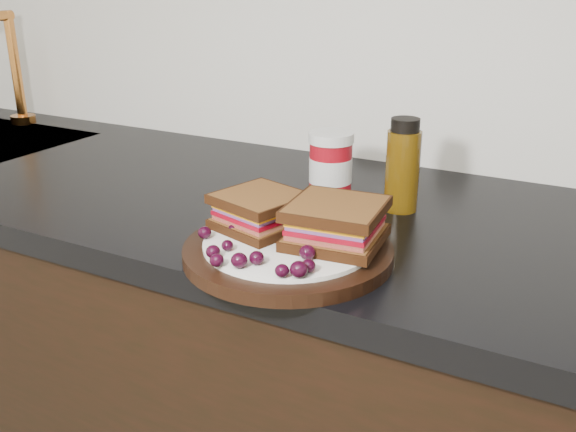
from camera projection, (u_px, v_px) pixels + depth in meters
name	position (u px, v px, depth m)	size (l,w,h in m)	color
countertop	(393.00, 232.00, 0.99)	(3.98, 0.60, 0.04)	black
faucet	(15.00, 67.00, 1.57)	(0.06, 0.22, 0.28)	#C97832
plate	(288.00, 252.00, 0.86)	(0.28, 0.28, 0.02)	black
sandwich_left	(260.00, 211.00, 0.89)	(0.11, 0.11, 0.05)	brown
sandwich_right	(336.00, 223.00, 0.84)	(0.12, 0.12, 0.05)	brown
grape_0	(205.00, 233.00, 0.86)	(0.02, 0.02, 0.02)	black
grape_1	(227.00, 245.00, 0.82)	(0.02, 0.02, 0.01)	black
grape_2	(213.00, 252.00, 0.80)	(0.02, 0.02, 0.02)	black
grape_3	(217.00, 260.00, 0.77)	(0.02, 0.02, 0.02)	black
grape_4	(239.00, 260.00, 0.77)	(0.02, 0.02, 0.02)	black
grape_5	(257.00, 258.00, 0.78)	(0.02, 0.02, 0.02)	black
grape_6	(282.00, 271.00, 0.75)	(0.02, 0.02, 0.02)	black
grape_7	(299.00, 269.00, 0.75)	(0.02, 0.02, 0.02)	black
grape_8	(308.00, 266.00, 0.76)	(0.02, 0.02, 0.02)	black
grape_9	(307.00, 252.00, 0.79)	(0.02, 0.02, 0.02)	black
grape_10	(347.00, 252.00, 0.79)	(0.02, 0.02, 0.02)	black
grape_11	(337.00, 242.00, 0.82)	(0.02, 0.02, 0.02)	black
grape_12	(343.00, 243.00, 0.83)	(0.02, 0.02, 0.01)	black
grape_13	(344.00, 225.00, 0.88)	(0.02, 0.02, 0.02)	black
grape_14	(267.00, 214.00, 0.92)	(0.02, 0.02, 0.02)	black
grape_15	(256.00, 223.00, 0.89)	(0.02, 0.02, 0.02)	black
grape_16	(239.00, 224.00, 0.88)	(0.02, 0.02, 0.02)	black
grape_17	(233.00, 230.00, 0.87)	(0.02, 0.02, 0.02)	black
grape_18	(264.00, 219.00, 0.90)	(0.02, 0.02, 0.02)	black
grape_19	(250.00, 219.00, 0.90)	(0.02, 0.02, 0.02)	black
grape_20	(243.00, 227.00, 0.87)	(0.02, 0.02, 0.02)	black
condiment_jar	(331.00, 165.00, 1.07)	(0.08, 0.08, 0.11)	maroon
oil_bottle	(403.00, 165.00, 1.01)	(0.05, 0.05, 0.15)	#4B3207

